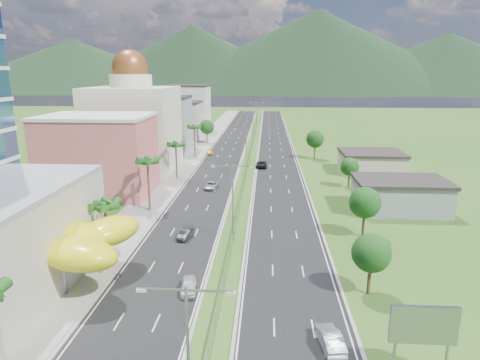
# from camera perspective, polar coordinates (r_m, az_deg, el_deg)

# --- Properties ---
(ground) EXTENTS (500.00, 500.00, 0.00)m
(ground) POSITION_cam_1_polar(r_m,az_deg,el_deg) (53.60, -1.82, -11.80)
(ground) COLOR #2D5119
(ground) RESTS_ON ground
(road_left) EXTENTS (11.00, 260.00, 0.04)m
(road_left) POSITION_cam_1_polar(r_m,az_deg,el_deg) (140.47, -1.43, 4.56)
(road_left) COLOR black
(road_left) RESTS_ON ground
(road_right) EXTENTS (11.00, 260.00, 0.04)m
(road_right) POSITION_cam_1_polar(r_m,az_deg,el_deg) (139.96, 4.72, 4.49)
(road_right) COLOR black
(road_right) RESTS_ON ground
(sidewalk_left) EXTENTS (7.00, 260.00, 0.12)m
(sidewalk_left) POSITION_cam_1_polar(r_m,az_deg,el_deg) (141.60, -5.27, 4.60)
(sidewalk_left) COLOR gray
(sidewalk_left) RESTS_ON ground
(median_guardrail) EXTENTS (0.10, 216.06, 0.76)m
(median_guardrail) POSITION_cam_1_polar(r_m,az_deg,el_deg) (122.19, 1.35, 3.40)
(median_guardrail) COLOR gray
(median_guardrail) RESTS_ON ground
(streetlight_median_a) EXTENTS (6.04, 0.25, 11.00)m
(streetlight_median_a) POSITION_cam_1_polar(r_m,az_deg,el_deg) (28.79, -6.95, -21.47)
(streetlight_median_a) COLOR gray
(streetlight_median_a) RESTS_ON ground
(streetlight_median_b) EXTENTS (6.04, 0.25, 11.00)m
(streetlight_median_b) POSITION_cam_1_polar(r_m,az_deg,el_deg) (60.50, -0.98, -1.87)
(streetlight_median_b) COLOR gray
(streetlight_median_b) RESTS_ON ground
(streetlight_median_c) EXTENTS (6.04, 0.25, 11.00)m
(streetlight_median_c) POSITION_cam_1_polar(r_m,az_deg,el_deg) (99.48, 0.86, 4.50)
(streetlight_median_c) COLOR gray
(streetlight_median_c) RESTS_ON ground
(streetlight_median_d) EXTENTS (6.04, 0.25, 11.00)m
(streetlight_median_d) POSITION_cam_1_polar(r_m,az_deg,el_deg) (144.01, 1.73, 7.50)
(streetlight_median_d) COLOR gray
(streetlight_median_d) RESTS_ON ground
(streetlight_median_e) EXTENTS (6.04, 0.25, 11.00)m
(streetlight_median_e) POSITION_cam_1_polar(r_m,az_deg,el_deg) (188.76, 2.20, 9.09)
(streetlight_median_e) COLOR gray
(streetlight_median_e) RESTS_ON ground
(lime_canopy) EXTENTS (18.00, 15.00, 7.40)m
(lime_canopy) POSITION_cam_1_polar(r_m,az_deg,el_deg) (53.70, -24.25, -7.27)
(lime_canopy) COLOR yellow
(lime_canopy) RESTS_ON ground
(pink_shophouse) EXTENTS (20.00, 15.00, 15.00)m
(pink_shophouse) POSITION_cam_1_polar(r_m,az_deg,el_deg) (87.85, -18.33, 2.98)
(pink_shophouse) COLOR #CF6154
(pink_shophouse) RESTS_ON ground
(domed_building) EXTENTS (20.00, 20.00, 28.70)m
(domed_building) POSITION_cam_1_polar(r_m,az_deg,el_deg) (108.70, -14.04, 7.36)
(domed_building) COLOR beige
(domed_building) RESTS_ON ground
(midrise_grey) EXTENTS (16.00, 15.00, 16.00)m
(midrise_grey) POSITION_cam_1_polar(r_m,az_deg,el_deg) (132.73, -10.31, 7.26)
(midrise_grey) COLOR gray
(midrise_grey) RESTS_ON ground
(midrise_beige) EXTENTS (16.00, 15.00, 13.00)m
(midrise_beige) POSITION_cam_1_polar(r_m,az_deg,el_deg) (154.21, -8.35, 7.71)
(midrise_beige) COLOR #B2AA93
(midrise_beige) RESTS_ON ground
(midrise_white) EXTENTS (16.00, 15.00, 18.00)m
(midrise_white) POSITION_cam_1_polar(r_m,az_deg,el_deg) (176.43, -6.84, 9.38)
(midrise_white) COLOR silver
(midrise_white) RESTS_ON ground
(billboard) EXTENTS (5.20, 0.35, 6.20)m
(billboard) POSITION_cam_1_polar(r_m,az_deg,el_deg) (37.58, 23.29, -17.57)
(billboard) COLOR gray
(billboard) RESTS_ON ground
(shed_near) EXTENTS (15.00, 10.00, 5.00)m
(shed_near) POSITION_cam_1_polar(r_m,az_deg,el_deg) (79.41, 20.55, -2.06)
(shed_near) COLOR gray
(shed_near) RESTS_ON ground
(shed_far) EXTENTS (14.00, 12.00, 4.40)m
(shed_far) POSITION_cam_1_polar(r_m,az_deg,el_deg) (108.13, 17.08, 2.20)
(shed_far) COLOR #B2AA93
(shed_far) RESTS_ON ground
(palm_tree_b) EXTENTS (3.60, 3.60, 8.10)m
(palm_tree_b) POSITION_cam_1_polar(r_m,az_deg,el_deg) (56.33, -17.61, -3.45)
(palm_tree_b) COLOR #47301C
(palm_tree_b) RESTS_ON ground
(palm_tree_c) EXTENTS (3.60, 3.60, 9.60)m
(palm_tree_c) POSITION_cam_1_polar(r_m,az_deg,el_deg) (74.34, -12.24, 2.23)
(palm_tree_c) COLOR #47301C
(palm_tree_c) RESTS_ON ground
(palm_tree_d) EXTENTS (3.60, 3.60, 8.60)m
(palm_tree_d) POSITION_cam_1_polar(r_m,az_deg,el_deg) (96.45, -8.55, 4.51)
(palm_tree_d) COLOR #47301C
(palm_tree_d) RESTS_ON ground
(palm_tree_e) EXTENTS (3.60, 3.60, 9.40)m
(palm_tree_e) POSITION_cam_1_polar(r_m,az_deg,el_deg) (120.63, -6.10, 6.88)
(palm_tree_e) COLOR #47301C
(palm_tree_e) RESTS_ON ground
(leafy_tree_lfar) EXTENTS (4.90, 4.90, 8.05)m
(leafy_tree_lfar) POSITION_cam_1_polar(r_m,az_deg,el_deg) (145.48, -4.43, 7.07)
(leafy_tree_lfar) COLOR #47301C
(leafy_tree_lfar) RESTS_ON ground
(leafy_tree_ra) EXTENTS (4.20, 4.20, 6.90)m
(leafy_tree_ra) POSITION_cam_1_polar(r_m,az_deg,el_deg) (48.19, 17.10, -9.32)
(leafy_tree_ra) COLOR #47301C
(leafy_tree_ra) RESTS_ON ground
(leafy_tree_rb) EXTENTS (4.55, 4.55, 7.47)m
(leafy_tree_rb) POSITION_cam_1_polar(r_m,az_deg,el_deg) (64.30, 16.33, -2.95)
(leafy_tree_rb) COLOR #47301C
(leafy_tree_rb) RESTS_ON ground
(leafy_tree_rc) EXTENTS (3.85, 3.85, 6.33)m
(leafy_tree_rc) POSITION_cam_1_polar(r_m,az_deg,el_deg) (91.65, 14.42, 1.70)
(leafy_tree_rc) COLOR #47301C
(leafy_tree_rc) RESTS_ON ground
(leafy_tree_rd) EXTENTS (4.90, 4.90, 8.05)m
(leafy_tree_rd) POSITION_cam_1_polar(r_m,az_deg,el_deg) (120.04, 9.98, 5.39)
(leafy_tree_rd) COLOR #47301C
(leafy_tree_rd) RESTS_ON ground
(mountain_ridge) EXTENTS (860.00, 140.00, 90.00)m
(mountain_ridge) POSITION_cam_1_polar(r_m,az_deg,el_deg) (501.57, 10.14, 11.28)
(mountain_ridge) COLOR black
(mountain_ridge) RESTS_ON ground
(car_white_near_left) EXTENTS (2.18, 4.31, 1.41)m
(car_white_near_left) POSITION_cam_1_polar(r_m,az_deg,el_deg) (48.58, -6.89, -13.84)
(car_white_near_left) COLOR silver
(car_white_near_left) RESTS_ON road_left
(car_dark_left) EXTENTS (1.97, 4.19, 1.33)m
(car_dark_left) POSITION_cam_1_polar(r_m,az_deg,el_deg) (63.05, -7.27, -7.11)
(car_dark_left) COLOR black
(car_dark_left) RESTS_ON road_left
(car_silver_mid_left) EXTENTS (2.76, 5.19, 1.39)m
(car_silver_mid_left) POSITION_cam_1_polar(r_m,az_deg,el_deg) (88.67, -3.84, -0.71)
(car_silver_mid_left) COLOR #9B9EA2
(car_silver_mid_left) RESTS_ON road_left
(car_yellow_far_left) EXTENTS (2.37, 4.49, 1.24)m
(car_yellow_far_left) POSITION_cam_1_polar(r_m,az_deg,el_deg) (125.70, -4.01, 3.69)
(car_yellow_far_left) COLOR gold
(car_yellow_far_left) RESTS_ON road_left
(car_silver_right) EXTENTS (2.38, 5.03, 1.59)m
(car_silver_right) POSITION_cam_1_polar(r_m,az_deg,el_deg) (40.66, 11.89, -20.00)
(car_silver_right) COLOR #A6A8AE
(car_silver_right) RESTS_ON road_right
(car_dark_far_right) EXTENTS (2.81, 5.84, 1.60)m
(car_dark_far_right) POSITION_cam_1_polar(r_m,az_deg,el_deg) (108.56, 2.86, 2.13)
(car_dark_far_right) COLOR black
(car_dark_far_right) RESTS_ON road_right
(motorcycle) EXTENTS (0.61, 1.92, 1.22)m
(motorcycle) POSITION_cam_1_polar(r_m,az_deg,el_deg) (52.82, -15.91, -12.00)
(motorcycle) COLOR black
(motorcycle) RESTS_ON road_left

